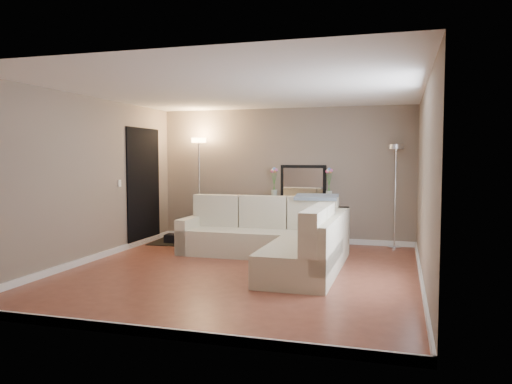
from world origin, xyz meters
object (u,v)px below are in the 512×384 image
(sectional_sofa, at_px, (278,238))
(console_table, at_px, (297,220))
(floor_lamp_unlit, at_px, (396,175))
(floor_lamp_lit, at_px, (199,168))

(sectional_sofa, distance_m, console_table, 1.73)
(floor_lamp_unlit, bearing_deg, floor_lamp_lit, -178.64)
(console_table, bearing_deg, sectional_sofa, -88.33)
(floor_lamp_lit, bearing_deg, floor_lamp_unlit, 1.36)
(console_table, relative_size, floor_lamp_unlit, 0.68)
(sectional_sofa, xyz_separation_m, floor_lamp_lit, (-2.02, 1.62, 1.07))
(console_table, distance_m, floor_lamp_lit, 2.21)
(floor_lamp_lit, xyz_separation_m, floor_lamp_unlit, (3.78, 0.09, -0.11))
(console_table, bearing_deg, floor_lamp_lit, -176.90)
(sectional_sofa, bearing_deg, console_table, 91.67)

